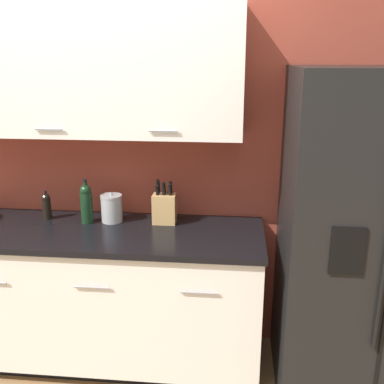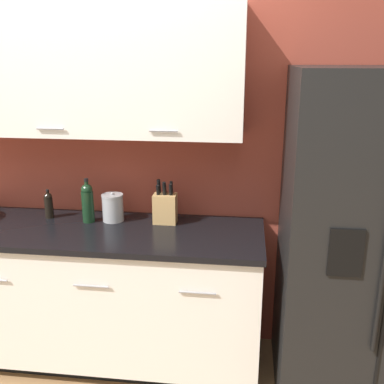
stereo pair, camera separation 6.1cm
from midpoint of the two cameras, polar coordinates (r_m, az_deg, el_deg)
name	(u,v)px [view 1 (the left image)]	position (r m, az deg, el deg)	size (l,w,h in m)	color
wall_back	(78,131)	(2.95, -14.82, 7.48)	(10.00, 0.39, 2.60)	#993D2D
counter_unit	(65,293)	(3.03, -16.40, -12.23)	(2.47, 0.64, 0.91)	black
refrigerator	(369,240)	(2.67, 20.95, -5.73)	(0.94, 0.77, 1.85)	black
knife_block	(164,208)	(2.77, -4.17, -1.99)	(0.14, 0.09, 0.28)	tan
wine_bottle	(86,203)	(2.84, -13.87, -1.34)	(0.07, 0.07, 0.28)	black
oil_bottle	(47,206)	(2.99, -18.54, -1.67)	(0.05, 0.05, 0.19)	black
steel_canister	(112,208)	(2.85, -10.77, -2.03)	(0.13, 0.13, 0.19)	#A3A3A5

